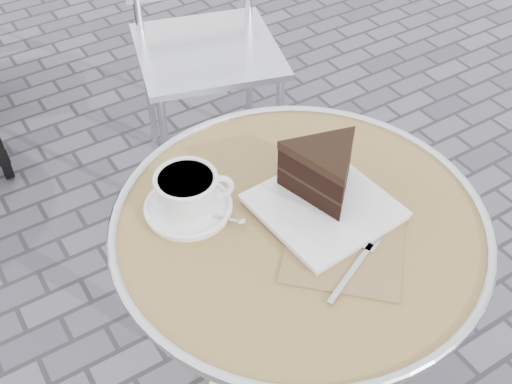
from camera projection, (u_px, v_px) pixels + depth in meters
cafe_table at (296, 276)px, 1.32m from camera, size 0.72×0.72×0.74m
cappuccino_set at (188, 196)px, 1.20m from camera, size 0.17×0.18×0.08m
cake_plate_set at (325, 179)px, 1.20m from camera, size 0.30×0.39×0.12m
bistro_chair at (199, 7)px, 2.05m from camera, size 0.55×0.55×0.98m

